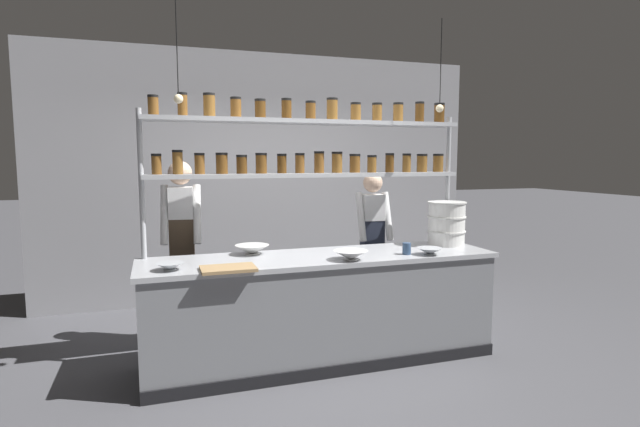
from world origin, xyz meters
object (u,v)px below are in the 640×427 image
chef_center (372,238)px  serving_cup_front (407,249)px  cutting_board (228,269)px  prep_bowl_center_back (252,250)px  prep_bowl_near_left (351,255)px  prep_bowl_center_front (170,267)px  prep_bowl_near_right (430,251)px  container_stack (447,223)px  chef_left (182,239)px  spice_shelf_unit (311,151)px

chef_center → serving_cup_front: 0.99m
cutting_board → prep_bowl_center_back: prep_bowl_center_back is taller
chef_center → prep_bowl_near_left: bearing=-117.2°
prep_bowl_center_front → prep_bowl_near_right: bearing=-2.0°
container_stack → serving_cup_front: container_stack is taller
cutting_board → prep_bowl_near_left: 1.00m
prep_bowl_center_back → prep_bowl_near_right: bearing=-19.3°
container_stack → prep_bowl_near_right: 0.59m
chef_left → chef_center: (1.93, -0.01, -0.09)m
prep_bowl_near_left → serving_cup_front: bearing=7.5°
chef_left → cutting_board: 1.15m
prep_bowl_center_back → prep_bowl_near_right: (1.43, -0.50, -0.01)m
chef_left → prep_bowl_near_left: (1.26, -1.06, -0.04)m
container_stack → prep_bowl_near_left: size_ratio=1.45×
prep_bowl_center_front → chef_left: bearing=82.1°
prep_bowl_near_left → prep_bowl_near_right: (0.72, -0.01, -0.01)m
prep_bowl_center_front → prep_bowl_near_right: size_ratio=0.95×
chef_left → serving_cup_front: (1.81, -0.98, -0.02)m
cutting_board → prep_bowl_near_right: size_ratio=1.81×
chef_left → prep_bowl_near_right: (1.99, -1.06, -0.04)m
container_stack → prep_bowl_near_right: bearing=-136.4°
chef_left → prep_bowl_near_right: bearing=-21.8°
container_stack → cutting_board: size_ratio=1.03×
spice_shelf_unit → chef_left: 1.46m
chef_center → prep_bowl_near_right: size_ratio=7.20×
chef_left → prep_bowl_near_left: 1.65m
chef_center → cutting_board: (-1.66, -1.11, 0.03)m
prep_bowl_near_left → serving_cup_front: serving_cup_front is taller
spice_shelf_unit → prep_bowl_center_front: size_ratio=13.88×
cutting_board → prep_bowl_center_back: bearing=62.8°
chef_center → prep_bowl_center_front: (-2.07, -0.98, 0.04)m
prep_bowl_center_front → prep_bowl_center_back: prep_bowl_center_back is taller
chef_center → prep_bowl_near_right: bearing=-81.8°
container_stack → prep_bowl_center_back: 1.85m
spice_shelf_unit → serving_cup_front: size_ratio=29.00×
cutting_board → chef_left: bearing=103.6°
cutting_board → prep_bowl_center_front: (-0.41, 0.13, 0.02)m
chef_left → prep_bowl_center_front: chef_left is taller
prep_bowl_center_front → serving_cup_front: 1.95m
chef_center → container_stack: bearing=-49.9°
prep_bowl_near_left → prep_bowl_center_front: bearing=177.2°
chef_left → chef_center: chef_left is taller
prep_bowl_near_right → cutting_board: bearing=-178.3°
serving_cup_front → spice_shelf_unit: bearing=143.3°
prep_bowl_center_front → prep_bowl_center_back: 0.81m
chef_center → serving_cup_front: size_ratio=15.91×
prep_bowl_near_right → container_stack: bearing=43.6°
prep_bowl_center_front → prep_bowl_near_right: 2.12m
chef_center → prep_bowl_center_front: bearing=-149.3°
spice_shelf_unit → container_stack: spice_shelf_unit is taller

